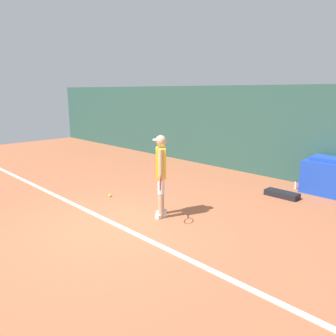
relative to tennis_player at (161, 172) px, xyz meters
The scene contains 8 objects.
ground_plane 1.48m from the tennis_player, 101.46° to the right, with size 24.00×24.00×0.00m, color #B76642.
back_wall 4.59m from the tennis_player, 92.82° to the left, with size 24.00×0.10×2.73m.
court_baseline 1.36m from the tennis_player, 103.17° to the right, with size 21.60×0.10×0.01m.
tennis_player is the anchor object (origin of this frame).
tennis_ball 2.03m from the tennis_player, behind, with size 0.07×0.07×0.07m.
covered_chair 4.47m from the tennis_player, 66.41° to the left, with size 0.98×0.80×0.94m.
equipment_bag 3.34m from the tennis_player, 68.43° to the left, with size 0.82×0.31×0.14m.
water_bottle 4.15m from the tennis_player, 73.97° to the left, with size 0.07×0.07×0.23m.
Camera 1 is at (4.93, -3.33, 2.57)m, focal length 35.00 mm.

